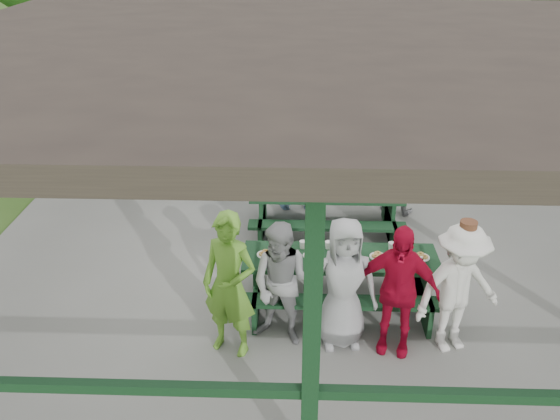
{
  "coord_description": "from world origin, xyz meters",
  "views": [
    {
      "loc": [
        -0.13,
        -7.78,
        4.77
      ],
      "look_at": [
        -0.38,
        -0.3,
        1.06
      ],
      "focal_mm": 38.0,
      "sensor_mm": 36.0,
      "label": 1
    }
  ],
  "objects_px": {
    "farm_trailer": "(231,89)",
    "pickup_truck": "(381,74)",
    "picnic_table_far": "(326,207)",
    "contestant_red": "(397,290)",
    "contestant_white_fedora": "(458,289)",
    "contestant_grey_mid": "(343,284)",
    "spectator_lblue": "(297,164)",
    "contestant_green": "(229,285)",
    "spectator_grey": "(395,170)",
    "contestant_grey_left": "(282,285)",
    "spectator_blue": "(219,153)",
    "picnic_table_near": "(340,275)"
  },
  "relations": [
    {
      "from": "pickup_truck",
      "to": "spectator_lblue",
      "type": "bearing_deg",
      "value": 171.16
    },
    {
      "from": "contestant_grey_mid",
      "to": "spectator_lblue",
      "type": "distance_m",
      "value": 3.78
    },
    {
      "from": "spectator_grey",
      "to": "pickup_truck",
      "type": "bearing_deg",
      "value": -74.76
    },
    {
      "from": "spectator_lblue",
      "to": "farm_trailer",
      "type": "relative_size",
      "value": 0.46
    },
    {
      "from": "contestant_grey_mid",
      "to": "spectator_blue",
      "type": "xyz_separation_m",
      "value": [
        -1.96,
        4.04,
        0.05
      ]
    },
    {
      "from": "contestant_green",
      "to": "contestant_red",
      "type": "relative_size",
      "value": 1.09
    },
    {
      "from": "picnic_table_near",
      "to": "contestant_green",
      "type": "xyz_separation_m",
      "value": [
        -1.33,
        -0.94,
        0.43
      ]
    },
    {
      "from": "contestant_grey_mid",
      "to": "contestant_green",
      "type": "bearing_deg",
      "value": -178.75
    },
    {
      "from": "picnic_table_far",
      "to": "pickup_truck",
      "type": "xyz_separation_m",
      "value": [
        1.86,
        8.29,
        0.2
      ]
    },
    {
      "from": "spectator_lblue",
      "to": "pickup_truck",
      "type": "distance_m",
      "value": 7.68
    },
    {
      "from": "spectator_blue",
      "to": "pickup_truck",
      "type": "relative_size",
      "value": 0.32
    },
    {
      "from": "contestant_red",
      "to": "contestant_white_fedora",
      "type": "height_order",
      "value": "contestant_white_fedora"
    },
    {
      "from": "pickup_truck",
      "to": "contestant_red",
      "type": "bearing_deg",
      "value": -177.03
    },
    {
      "from": "picnic_table_far",
      "to": "farm_trailer",
      "type": "relative_size",
      "value": 0.69
    },
    {
      "from": "contestant_green",
      "to": "spectator_lblue",
      "type": "height_order",
      "value": "contestant_green"
    },
    {
      "from": "spectator_blue",
      "to": "farm_trailer",
      "type": "relative_size",
      "value": 0.5
    },
    {
      "from": "contestant_white_fedora",
      "to": "contestant_grey_mid",
      "type": "bearing_deg",
      "value": 158.0
    },
    {
      "from": "contestant_grey_left",
      "to": "farm_trailer",
      "type": "bearing_deg",
      "value": 119.47
    },
    {
      "from": "contestant_white_fedora",
      "to": "pickup_truck",
      "type": "xyz_separation_m",
      "value": [
        0.45,
        11.11,
        -0.16
      ]
    },
    {
      "from": "pickup_truck",
      "to": "spectator_blue",
      "type": "bearing_deg",
      "value": 160.87
    },
    {
      "from": "spectator_grey",
      "to": "contestant_grey_left",
      "type": "bearing_deg",
      "value": 83.67
    },
    {
      "from": "picnic_table_far",
      "to": "pickup_truck",
      "type": "height_order",
      "value": "pickup_truck"
    },
    {
      "from": "contestant_green",
      "to": "pickup_truck",
      "type": "bearing_deg",
      "value": 94.03
    },
    {
      "from": "picnic_table_near",
      "to": "pickup_truck",
      "type": "distance_m",
      "value": 10.44
    },
    {
      "from": "contestant_red",
      "to": "farm_trailer",
      "type": "xyz_separation_m",
      "value": [
        -3.01,
        9.97,
        -0.31
      ]
    },
    {
      "from": "contestant_grey_left",
      "to": "spectator_grey",
      "type": "relative_size",
      "value": 1.04
    },
    {
      "from": "picnic_table_near",
      "to": "contestant_grey_left",
      "type": "bearing_deg",
      "value": -133.79
    },
    {
      "from": "farm_trailer",
      "to": "contestant_white_fedora",
      "type": "bearing_deg",
      "value": -66.16
    },
    {
      "from": "spectator_blue",
      "to": "spectator_grey",
      "type": "relative_size",
      "value": 1.15
    },
    {
      "from": "farm_trailer",
      "to": "pickup_truck",
      "type": "bearing_deg",
      "value": 19.1
    },
    {
      "from": "contestant_grey_left",
      "to": "contestant_grey_mid",
      "type": "bearing_deg",
      "value": 19.95
    },
    {
      "from": "pickup_truck",
      "to": "picnic_table_far",
      "type": "bearing_deg",
      "value": 176.27
    },
    {
      "from": "picnic_table_far",
      "to": "spectator_grey",
      "type": "xyz_separation_m",
      "value": [
        1.21,
        0.89,
        0.3
      ]
    },
    {
      "from": "contestant_grey_mid",
      "to": "pickup_truck",
      "type": "bearing_deg",
      "value": 74.01
    },
    {
      "from": "contestant_grey_left",
      "to": "picnic_table_near",
      "type": "bearing_deg",
      "value": 65.96
    },
    {
      "from": "spectator_blue",
      "to": "farm_trailer",
      "type": "height_order",
      "value": "spectator_blue"
    },
    {
      "from": "picnic_table_near",
      "to": "spectator_lblue",
      "type": "height_order",
      "value": "spectator_lblue"
    },
    {
      "from": "picnic_table_far",
      "to": "spectator_grey",
      "type": "relative_size",
      "value": 1.58
    },
    {
      "from": "pickup_truck",
      "to": "farm_trailer",
      "type": "bearing_deg",
      "value": 114.72
    },
    {
      "from": "spectator_blue",
      "to": "pickup_truck",
      "type": "bearing_deg",
      "value": -130.12
    },
    {
      "from": "contestant_green",
      "to": "contestant_grey_mid",
      "type": "bearing_deg",
      "value": 27.48
    },
    {
      "from": "picnic_table_far",
      "to": "pickup_truck",
      "type": "distance_m",
      "value": 8.5
    },
    {
      "from": "picnic_table_near",
      "to": "spectator_lblue",
      "type": "bearing_deg",
      "value": 101.12
    },
    {
      "from": "contestant_grey_mid",
      "to": "contestant_grey_left",
      "type": "bearing_deg",
      "value": 173.33
    },
    {
      "from": "picnic_table_near",
      "to": "contestant_grey_left",
      "type": "distance_m",
      "value": 1.1
    },
    {
      "from": "picnic_table_near",
      "to": "spectator_blue",
      "type": "relative_size",
      "value": 1.42
    },
    {
      "from": "contestant_red",
      "to": "spectator_blue",
      "type": "bearing_deg",
      "value": 135.54
    },
    {
      "from": "spectator_lblue",
      "to": "farm_trailer",
      "type": "height_order",
      "value": "spectator_lblue"
    },
    {
      "from": "picnic_table_far",
      "to": "contestant_white_fedora",
      "type": "height_order",
      "value": "contestant_white_fedora"
    },
    {
      "from": "spectator_blue",
      "to": "spectator_grey",
      "type": "distance_m",
      "value": 3.11
    }
  ]
}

